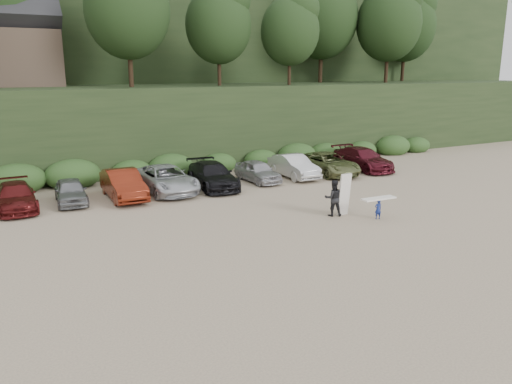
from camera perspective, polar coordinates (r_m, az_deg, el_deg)
ground at (r=23.60m, az=7.45°, el=-4.10°), size 120.00×120.00×0.00m
hillside_backdrop at (r=55.83m, az=-15.20°, el=17.47°), size 90.00×41.50×28.00m
parked_cars at (r=30.45m, az=-9.98°, el=1.38°), size 34.11×5.96×1.65m
child_surfer at (r=25.34m, az=13.81°, el=-1.40°), size 1.83×0.57×1.09m
adult_surfer at (r=25.40m, az=8.94°, el=-0.65°), size 1.38×0.99×2.18m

